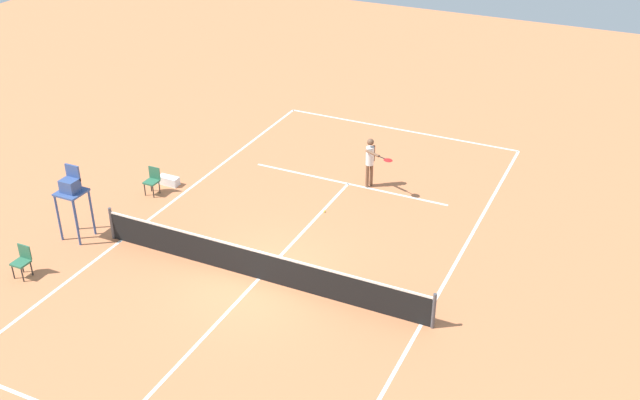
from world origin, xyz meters
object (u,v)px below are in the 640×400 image
object	(u,v)px
umpire_chair	(71,191)
courtside_chair_mid	(153,180)
equipment_bag	(169,181)
courtside_chair_near	(22,260)
tennis_ball	(324,211)
player_serving	(371,159)

from	to	relation	value
umpire_chair	courtside_chair_mid	bearing A→B (deg)	-97.03
umpire_chair	equipment_bag	world-z (taller)	umpire_chair
courtside_chair_near	courtside_chair_mid	xyz separation A→B (m)	(-0.37, -5.64, 0.00)
tennis_ball	umpire_chair	size ratio (longest dim) A/B	0.03
tennis_ball	courtside_chair_near	size ratio (longest dim) A/B	0.07
tennis_ball	equipment_bag	world-z (taller)	equipment_bag
player_serving	courtside_chair_near	world-z (taller)	player_serving
tennis_ball	equipment_bag	distance (m)	5.82
tennis_ball	equipment_bag	size ratio (longest dim) A/B	0.09
umpire_chair	equipment_bag	bearing A→B (deg)	-96.78
courtside_chair_near	equipment_bag	bearing A→B (deg)	-94.01
umpire_chair	courtside_chair_near	world-z (taller)	umpire_chair
equipment_bag	umpire_chair	bearing A→B (deg)	83.22
umpire_chair	tennis_ball	bearing A→B (deg)	-143.51
courtside_chair_near	player_serving	bearing A→B (deg)	-126.72
courtside_chair_near	equipment_bag	xyz separation A→B (m)	(-0.45, -6.41, -0.38)
courtside_chair_near	equipment_bag	distance (m)	6.44
tennis_ball	equipment_bag	xyz separation A→B (m)	(5.79, 0.56, 0.12)
courtside_chair_mid	player_serving	bearing A→B (deg)	-150.96
umpire_chair	courtside_chair_near	bearing A→B (deg)	90.89
player_serving	umpire_chair	distance (m)	9.85
player_serving	umpire_chair	xyz separation A→B (m)	(6.96, 6.95, 0.52)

